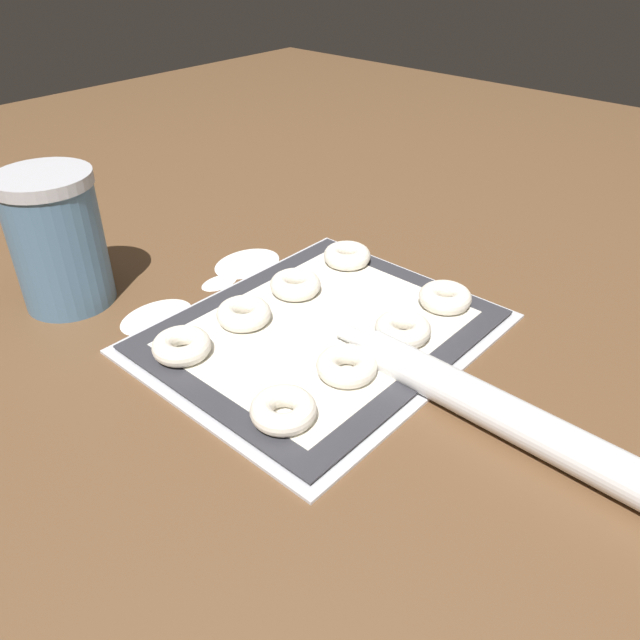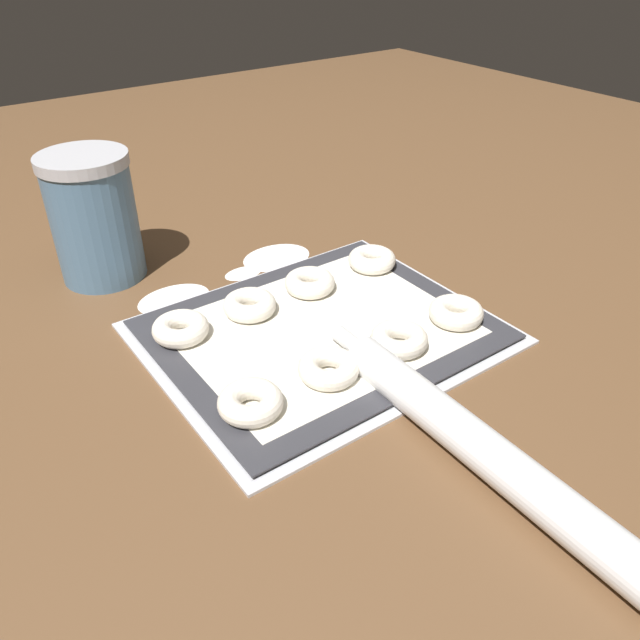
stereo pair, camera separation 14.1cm
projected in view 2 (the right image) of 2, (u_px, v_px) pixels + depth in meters
The scene contains 16 objects.
ground_plane at pixel (316, 331), 0.81m from camera, with size 2.80×2.80×0.00m, color brown.
baking_tray at pixel (320, 333), 0.80m from camera, with size 0.42×0.35×0.01m.
baking_mat at pixel (320, 329), 0.79m from camera, with size 0.40×0.33×0.00m.
bagel_front_far_left at pixel (250, 402), 0.66m from camera, with size 0.07×0.07×0.02m.
bagel_front_mid_left at pixel (329, 368), 0.70m from camera, with size 0.07×0.07×0.02m.
bagel_front_mid_right at pixel (399, 339), 0.75m from camera, with size 0.07×0.07×0.02m.
bagel_front_far_right at pixel (456, 312), 0.80m from camera, with size 0.07×0.07×0.02m.
bagel_back_far_left at pixel (181, 329), 0.77m from camera, with size 0.07×0.07×0.02m.
bagel_back_mid_left at pixel (250, 305), 0.82m from camera, with size 0.07×0.07×0.02m.
bagel_back_mid_right at pixel (310, 283), 0.86m from camera, with size 0.07×0.07×0.02m.
bagel_back_far_right at pixel (372, 260), 0.92m from camera, with size 0.07×0.07×0.02m.
flour_canister at pixel (94, 218), 0.88m from camera, with size 0.12×0.12×0.18m.
rolling_pin at pixel (481, 449), 0.60m from camera, with size 0.05×0.48×0.04m.
flour_patch_near at pixel (174, 298), 0.87m from camera, with size 0.10×0.07×0.00m.
flour_patch_far at pixel (240, 273), 0.93m from camera, with size 0.06×0.04×0.00m.
flour_patch_side at pixel (277, 257), 0.98m from camera, with size 0.11×0.08×0.00m.
Camera 2 is at (-0.39, -0.54, 0.46)m, focal length 35.00 mm.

